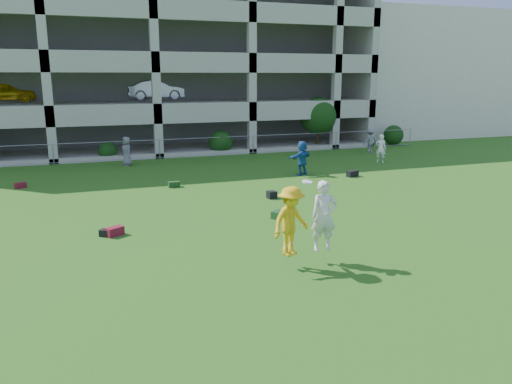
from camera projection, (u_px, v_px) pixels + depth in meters
name	position (u px, v px, depth m)	size (l,w,h in m)	color
ground	(274.00, 271.00, 12.86)	(100.00, 100.00, 0.00)	#235114
stucco_building	(399.00, 75.00, 44.87)	(16.00, 14.00, 10.00)	beige
bystander_c	(127.00, 151.00, 27.77)	(0.79, 0.52, 1.62)	slate
bystander_d	(302.00, 158.00, 25.19)	(1.61, 0.51, 1.74)	#1F4E92
bystander_e	(381.00, 149.00, 28.70)	(0.61, 0.40, 1.66)	white
bystander_f	(370.00, 141.00, 32.37)	(1.04, 0.60, 1.61)	slate
bag_red_a	(115.00, 231.00, 15.71)	(0.55, 0.30, 0.28)	maroon
bag_black_b	(106.00, 233.00, 15.65)	(0.40, 0.25, 0.22)	black
bag_green_c	(279.00, 215.00, 17.63)	(0.50, 0.35, 0.26)	#123215
crate_d	(272.00, 195.00, 20.50)	(0.35, 0.35, 0.30)	black
bag_black_e	(352.00, 174.00, 24.91)	(0.60, 0.30, 0.30)	black
bag_red_f	(20.00, 185.00, 22.37)	(0.45, 0.28, 0.24)	maroon
bag_green_g	(174.00, 184.00, 22.56)	(0.50, 0.30, 0.25)	#163613
frisbee_contest	(300.00, 220.00, 12.91)	(2.03, 1.10, 1.91)	gold
parking_garage	(138.00, 60.00, 36.93)	(30.00, 14.00, 12.00)	#9E998C
fence	(160.00, 149.00, 30.18)	(36.06, 0.06, 1.20)	gray
shrub_row	(229.00, 130.00, 32.10)	(34.38, 2.52, 3.50)	#163D11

